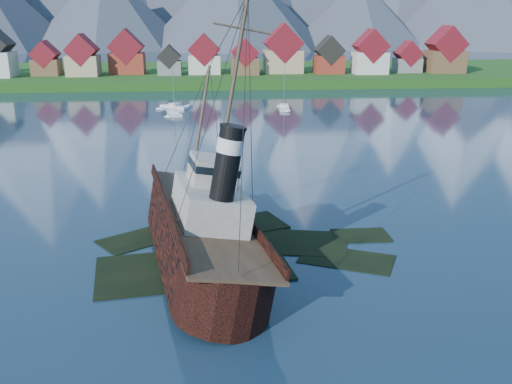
{
  "coord_description": "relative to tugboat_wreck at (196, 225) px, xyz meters",
  "views": [
    {
      "loc": [
        -1.27,
        -51.58,
        23.04
      ],
      "look_at": [
        3.63,
        6.0,
        5.0
      ],
      "focal_mm": 40.0,
      "sensor_mm": 36.0,
      "label": 1
    }
  ],
  "objects": [
    {
      "name": "sailboat_e",
      "position": [
        20.8,
        91.15,
        -3.07
      ],
      "size": [
        3.05,
        9.64,
        11.01
      ],
      "rotation": [
        0.0,
        0.0,
        -0.07
      ],
      "color": "silver",
      "rests_on": "ground"
    },
    {
      "name": "tugboat_wreck",
      "position": [
        0.0,
        0.0,
        0.0
      ],
      "size": [
        7.75,
        33.39,
        26.46
      ],
      "rotation": [
        0.0,
        0.18,
        0.17
      ],
      "color": "black",
      "rests_on": "ground"
    },
    {
      "name": "shoal",
      "position": [
        4.46,
        1.09,
        -3.66
      ],
      "size": [
        31.71,
        21.24,
        1.14
      ],
      "color": "black",
      "rests_on": "ground"
    },
    {
      "name": "seawall",
      "position": [
        2.68,
        130.94,
        -3.31
      ],
      "size": [
        600.0,
        2.5,
        2.0
      ],
      "primitive_type": "cube",
      "color": "#3F3D38",
      "rests_on": "ground"
    },
    {
      "name": "sailboat_c",
      "position": [
        -7.12,
        94.83,
        -3.07
      ],
      "size": [
        7.71,
        6.94,
        10.72
      ],
      "rotation": [
        0.0,
        0.0,
        0.87
      ],
      "color": "silver",
      "rests_on": "ground"
    },
    {
      "name": "shore_bank",
      "position": [
        2.68,
        168.94,
        -3.31
      ],
      "size": [
        600.0,
        80.0,
        3.2
      ],
      "primitive_type": "cube",
      "color": "#1F4614",
      "rests_on": "ground"
    },
    {
      "name": "sailboat_f",
      "position": [
        -6.59,
        84.79,
        -3.08
      ],
      "size": [
        4.22,
        9.06,
        10.47
      ],
      "rotation": [
        0.0,
        0.0,
        0.24
      ],
      "color": "silver",
      "rests_on": "ground"
    },
    {
      "name": "town",
      "position": [
        -30.44,
        151.13,
        5.68
      ],
      "size": [
        250.96,
        16.69,
        17.3
      ],
      "color": "maroon",
      "rests_on": "ground"
    },
    {
      "name": "ground",
      "position": [
        2.68,
        -1.06,
        -3.31
      ],
      "size": [
        1400.0,
        1400.0,
        0.0
      ],
      "primitive_type": "plane",
      "color": "#162A3D",
      "rests_on": "ground"
    }
  ]
}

